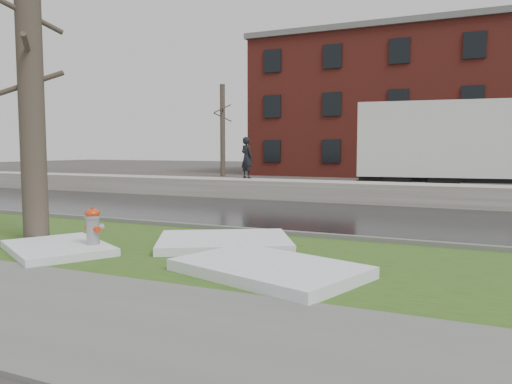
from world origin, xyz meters
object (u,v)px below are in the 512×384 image
at_px(fire_hydrant, 93,228).
at_px(box_truck, 466,147).
at_px(tree, 31,87).
at_px(worker, 247,158).

bearing_deg(fire_hydrant, box_truck, 84.85).
height_order(tree, box_truck, tree).
height_order(tree, worker, tree).
relative_size(tree, box_truck, 0.54).
distance_m(tree, box_truck, 16.74).
xyz_separation_m(tree, worker, (-0.48, 11.20, -1.64)).
xyz_separation_m(fire_hydrant, tree, (-1.83, 0.31, 2.76)).
relative_size(fire_hydrant, worker, 0.50).
bearing_deg(worker, fire_hydrant, 126.29).
bearing_deg(box_truck, tree, -125.03).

